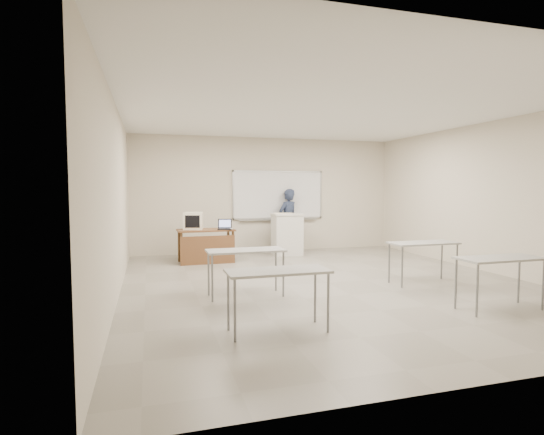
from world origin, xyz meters
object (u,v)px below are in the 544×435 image
object	(u,v)px
whiteboard	(278,196)
podium	(287,234)
mouse	(231,229)
presenter	(288,220)
crt_monitor	(194,221)
laptop	(224,227)
instructor_desk	(206,240)
keyboard	(283,213)

from	to	relation	value
whiteboard	podium	world-z (taller)	whiteboard
mouse	presenter	bearing A→B (deg)	56.33
crt_monitor	laptop	bearing A→B (deg)	-9.09
mouse	presenter	xyz separation A→B (m)	(1.77, 1.30, 0.06)
instructor_desk	keyboard	size ratio (longest dim) A/B	2.86
crt_monitor	presenter	xyz separation A→B (m)	(2.57, 0.97, -0.11)
crt_monitor	laptop	xyz separation A→B (m)	(0.65, -0.25, -0.13)
keyboard	presenter	distance (m)	0.85
instructor_desk	presenter	world-z (taller)	presenter
crt_monitor	keyboard	size ratio (longest dim) A/B	1.06
whiteboard	laptop	size ratio (longest dim) A/B	7.98
podium	mouse	bearing A→B (deg)	-156.13
instructor_desk	laptop	bearing A→B (deg)	-4.13
instructor_desk	mouse	xyz separation A→B (m)	(0.55, -0.09, 0.25)
whiteboard	mouse	distance (m)	2.24
instructor_desk	podium	bearing A→B (deg)	14.25
podium	mouse	size ratio (longest dim) A/B	11.95
keyboard	laptop	bearing A→B (deg)	-148.21
crt_monitor	keyboard	world-z (taller)	crt_monitor
presenter	mouse	bearing A→B (deg)	9.96
mouse	presenter	world-z (taller)	presenter
instructor_desk	laptop	distance (m)	0.49
podium	presenter	size ratio (longest dim) A/B	0.63
whiteboard	podium	bearing A→B (deg)	-90.17
laptop	podium	bearing A→B (deg)	32.72
whiteboard	instructor_desk	distance (m)	2.68
podium	presenter	xyz separation A→B (m)	(0.23, 0.61, 0.30)
mouse	keyboard	distance (m)	1.54
presenter	whiteboard	bearing A→B (deg)	-61.34
keyboard	mouse	bearing A→B (deg)	-143.79
laptop	instructor_desk	bearing A→B (deg)	-169.66
instructor_desk	keyboard	distance (m)	2.08
podium	laptop	world-z (taller)	podium
keyboard	whiteboard	bearing A→B (deg)	94.34
crt_monitor	whiteboard	bearing A→B (deg)	37.68
whiteboard	mouse	bearing A→B (deg)	-136.78
mouse	crt_monitor	bearing A→B (deg)	178.00
whiteboard	instructor_desk	size ratio (longest dim) A/B	1.96
laptop	keyboard	xyz separation A→B (m)	(1.55, 0.49, 0.25)
instructor_desk	mouse	world-z (taller)	mouse
whiteboard	laptop	xyz separation A→B (m)	(-1.70, -1.38, -0.67)
whiteboard	keyboard	world-z (taller)	whiteboard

